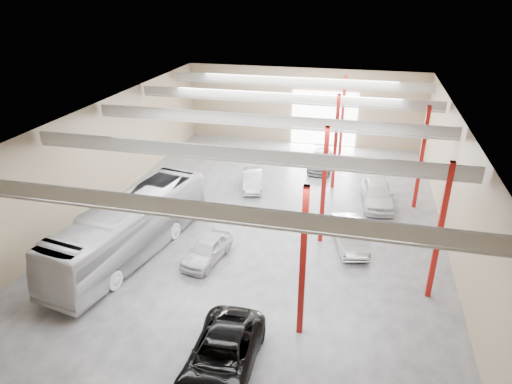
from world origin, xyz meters
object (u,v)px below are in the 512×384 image
at_px(car_row_c, 321,160).
at_px(car_right_near, 350,234).
at_px(car_row_a, 207,249).
at_px(car_row_b, 252,179).
at_px(coach_bus, 131,227).
at_px(black_sedan, 222,357).
at_px(car_right_far, 377,193).

distance_m(car_row_c, car_right_near, 12.24).
height_order(car_row_a, car_row_b, car_row_a).
bearing_deg(car_row_c, car_row_b, -131.73).
height_order(coach_bus, car_row_c, coach_bus).
relative_size(black_sedan, car_right_near, 1.26).
height_order(coach_bus, car_row_a, coach_bus).
relative_size(coach_bus, black_sedan, 2.14).
relative_size(car_row_b, car_right_near, 0.92).
bearing_deg(car_right_far, black_sedan, -114.79).
relative_size(coach_bus, car_right_near, 2.70).
bearing_deg(car_row_a, black_sedan, -56.57).
bearing_deg(car_right_near, coach_bus, -176.48).
height_order(car_row_c, car_right_near, car_right_near).
bearing_deg(car_right_far, car_row_c, 121.41).
relative_size(car_row_b, car_right_far, 0.82).
xyz_separation_m(car_row_b, car_right_near, (7.50, -6.66, 0.06)).
bearing_deg(coach_bus, car_right_far, 45.73).
xyz_separation_m(car_row_a, car_right_far, (9.00, 9.32, 0.17)).
relative_size(car_row_b, car_row_c, 0.86).
distance_m(black_sedan, car_right_far, 17.73).
xyz_separation_m(car_row_c, car_right_far, (4.50, -5.94, 0.16)).
distance_m(car_row_c, car_right_far, 7.45).
xyz_separation_m(coach_bus, black_sedan, (7.48, -7.12, -0.88)).
bearing_deg(car_right_far, car_row_b, 169.58).
distance_m(coach_bus, car_right_near, 12.39).
height_order(coach_bus, car_row_b, coach_bus).
bearing_deg(car_row_c, black_sedan, -94.13).
relative_size(coach_bus, car_row_c, 2.53).
distance_m(black_sedan, car_row_a, 8.10).
bearing_deg(car_row_a, car_right_far, 56.15).
bearing_deg(coach_bus, car_row_a, 14.01).
relative_size(coach_bus, car_row_b, 2.94).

